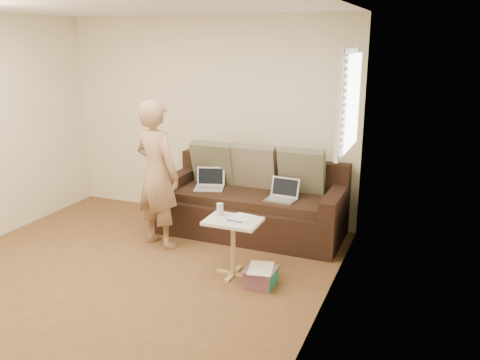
{
  "coord_description": "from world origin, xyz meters",
  "views": [
    {
      "loc": [
        2.82,
        -3.58,
        2.31
      ],
      "look_at": [
        0.8,
        1.4,
        0.78
      ],
      "focal_mm": 37.22,
      "sensor_mm": 36.0,
      "label": 1
    }
  ],
  "objects": [
    {
      "name": "striped_box",
      "position": [
        1.36,
        0.54,
        0.09
      ],
      "size": [
        0.29,
        0.29,
        0.18
      ],
      "primitive_type": null,
      "color": "#D31F5D",
      "rests_on": "ground"
    },
    {
      "name": "laptop_white",
      "position": [
        0.25,
        1.73,
        0.52
      ],
      "size": [
        0.41,
        0.34,
        0.25
      ],
      "primitive_type": null,
      "rotation": [
        0.0,
        0.0,
        0.3
      ],
      "color": "white",
      "rests_on": "sofa"
    },
    {
      "name": "pillow_left",
      "position": [
        0.2,
        1.97,
        0.79
      ],
      "size": [
        0.55,
        0.29,
        0.57
      ],
      "primitive_type": null,
      "rotation": [
        0.28,
        0.0,
        0.0
      ],
      "color": "#595B43",
      "rests_on": "sofa"
    },
    {
      "name": "pillow_right",
      "position": [
        1.35,
        1.99,
        0.79
      ],
      "size": [
        0.55,
        0.28,
        0.57
      ],
      "primitive_type": null,
      "rotation": [
        0.26,
        0.0,
        0.0
      ],
      "color": "#595B43",
      "rests_on": "sofa"
    },
    {
      "name": "paper_on_table",
      "position": [
        1.08,
        0.71,
        0.6
      ],
      "size": [
        0.25,
        0.33,
        0.0
      ],
      "primitive_type": null,
      "rotation": [
        0.0,
        0.0,
        -0.14
      ],
      "color": "white",
      "rests_on": "side_table"
    },
    {
      "name": "side_table",
      "position": [
        1.03,
        0.65,
        0.3
      ],
      "size": [
        0.54,
        0.38,
        0.59
      ],
      "primitive_type": null,
      "color": "silver",
      "rests_on": "ground"
    },
    {
      "name": "person",
      "position": [
        -0.06,
        1.05,
        0.85
      ],
      "size": [
        0.72,
        0.59,
        1.7
      ],
      "primitive_type": "imported",
      "rotation": [
        0.0,
        0.0,
        2.83
      ],
      "color": "#9E7656",
      "rests_on": "ground"
    },
    {
      "name": "window_blinds",
      "position": [
        1.95,
        1.5,
        1.7
      ],
      "size": [
        0.12,
        0.88,
        1.08
      ],
      "primitive_type": null,
      "color": "white",
      "rests_on": "wall_right"
    },
    {
      "name": "sofa",
      "position": [
        0.8,
        1.77,
        0.42
      ],
      "size": [
        2.2,
        0.95,
        0.85
      ],
      "primitive_type": null,
      "color": "black",
      "rests_on": "ground"
    },
    {
      "name": "wall_back",
      "position": [
        0.0,
        2.25,
        1.3
      ],
      "size": [
        4.0,
        0.0,
        4.0
      ],
      "primitive_type": "plane",
      "rotation": [
        1.57,
        0.0,
        0.0
      ],
      "color": "beige",
      "rests_on": "ground"
    },
    {
      "name": "ceiling",
      "position": [
        0.0,
        0.0,
        2.6
      ],
      "size": [
        4.5,
        4.5,
        0.0
      ],
      "primitive_type": "plane",
      "rotation": [
        3.14,
        0.0,
        0.0
      ],
      "color": "white",
      "rests_on": "wall_back"
    },
    {
      "name": "wall_right",
      "position": [
        2.0,
        0.0,
        1.3
      ],
      "size": [
        0.0,
        4.5,
        4.5
      ],
      "primitive_type": "plane",
      "rotation": [
        1.57,
        0.0,
        -1.57
      ],
      "color": "beige",
      "rests_on": "ground"
    },
    {
      "name": "drinking_glass",
      "position": [
        0.85,
        0.74,
        0.65
      ],
      "size": [
        0.07,
        0.07,
        0.12
      ],
      "primitive_type": null,
      "color": "silver",
      "rests_on": "side_table"
    },
    {
      "name": "pillow_mid",
      "position": [
        0.75,
        1.99,
        0.79
      ],
      "size": [
        0.55,
        0.27,
        0.57
      ],
      "primitive_type": null,
      "rotation": [
        0.24,
        0.0,
        0.0
      ],
      "color": "#726852",
      "rests_on": "sofa"
    },
    {
      "name": "laptop_silver",
      "position": [
        1.21,
        1.62,
        0.52
      ],
      "size": [
        0.36,
        0.27,
        0.23
      ],
      "primitive_type": null,
      "rotation": [
        0.0,
        0.0,
        -0.07
      ],
      "color": "#B7BABC",
      "rests_on": "sofa"
    },
    {
      "name": "floor",
      "position": [
        0.0,
        0.0,
        0.0
      ],
      "size": [
        4.5,
        4.5,
        0.0
      ],
      "primitive_type": "plane",
      "color": "brown",
      "rests_on": "ground"
    },
    {
      "name": "scissors",
      "position": [
        1.06,
        0.6,
        0.6
      ],
      "size": [
        0.18,
        0.11,
        0.02
      ],
      "primitive_type": null,
      "rotation": [
        0.0,
        0.0,
        0.04
      ],
      "color": "silver",
      "rests_on": "side_table"
    }
  ]
}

